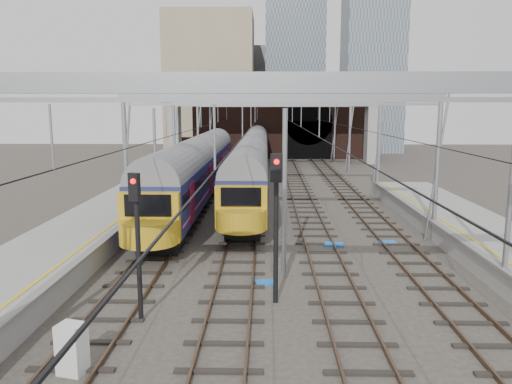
{
  "coord_description": "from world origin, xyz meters",
  "views": [
    {
      "loc": [
        -0.73,
        -18.14,
        7.01
      ],
      "look_at": [
        -1.32,
        9.15,
        2.4
      ],
      "focal_mm": 35.0,
      "sensor_mm": 36.0,
      "label": 1
    }
  ],
  "objects_px": {
    "train_main": "(255,150)",
    "relay_cabinet": "(72,349)",
    "signal_near_left": "(137,229)",
    "signal_near_centre": "(276,212)",
    "train_second": "(198,167)"
  },
  "relations": [
    {
      "from": "relay_cabinet",
      "to": "signal_near_left",
      "type": "bearing_deg",
      "value": 87.91
    },
    {
      "from": "train_main",
      "to": "signal_near_centre",
      "type": "relative_size",
      "value": 11.47
    },
    {
      "from": "train_second",
      "to": "signal_near_left",
      "type": "height_order",
      "value": "signal_near_left"
    },
    {
      "from": "train_second",
      "to": "signal_near_left",
      "type": "xyz_separation_m",
      "value": [
        1.09,
        -22.37,
        0.64
      ]
    },
    {
      "from": "signal_near_centre",
      "to": "relay_cabinet",
      "type": "height_order",
      "value": "signal_near_centre"
    },
    {
      "from": "train_main",
      "to": "train_second",
      "type": "bearing_deg",
      "value": -102.79
    },
    {
      "from": "signal_near_left",
      "to": "relay_cabinet",
      "type": "xyz_separation_m",
      "value": [
        -0.98,
        -3.31,
        -2.45
      ]
    },
    {
      "from": "train_second",
      "to": "signal_near_centre",
      "type": "relative_size",
      "value": 5.99
    },
    {
      "from": "signal_near_centre",
      "to": "relay_cabinet",
      "type": "distance_m",
      "value": 7.9
    },
    {
      "from": "signal_near_left",
      "to": "relay_cabinet",
      "type": "bearing_deg",
      "value": -85.5
    },
    {
      "from": "signal_near_centre",
      "to": "relay_cabinet",
      "type": "xyz_separation_m",
      "value": [
        -5.5,
        -4.98,
        -2.7
      ]
    },
    {
      "from": "train_main",
      "to": "relay_cabinet",
      "type": "distance_m",
      "value": 43.51
    },
    {
      "from": "train_main",
      "to": "train_second",
      "type": "height_order",
      "value": "train_second"
    },
    {
      "from": "train_main",
      "to": "relay_cabinet",
      "type": "relative_size",
      "value": 45.42
    },
    {
      "from": "train_second",
      "to": "train_main",
      "type": "bearing_deg",
      "value": 77.21
    }
  ]
}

